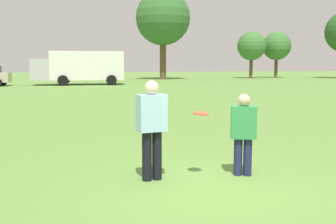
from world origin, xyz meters
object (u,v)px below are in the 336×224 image
(player_thrower, at_px, (152,125))
(box_truck, at_px, (81,66))
(player_defender, at_px, (243,130))
(frisbee, at_px, (201,113))

(player_thrower, bearing_deg, box_truck, 92.56)
(player_defender, height_order, frisbee, player_defender)
(frisbee, xyz_separation_m, box_truck, (-2.26, 31.65, 0.59))
(box_truck, bearing_deg, player_thrower, -87.44)
(player_defender, bearing_deg, player_thrower, 177.53)
(frisbee, bearing_deg, player_defender, 2.12)
(frisbee, distance_m, box_truck, 31.74)
(player_thrower, distance_m, frisbee, 0.87)
(player_defender, bearing_deg, box_truck, 95.54)
(player_defender, relative_size, box_truck, 0.17)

